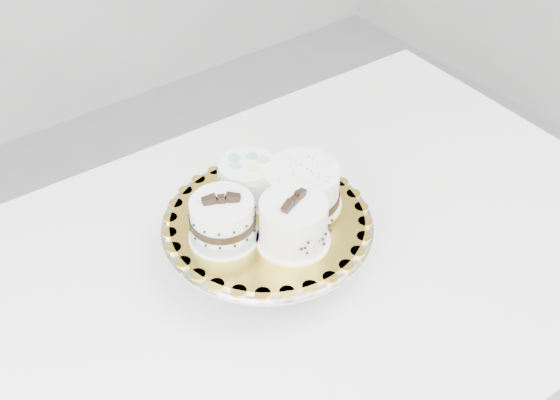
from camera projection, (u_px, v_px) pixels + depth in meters
table at (299, 283)px, 1.25m from camera, size 1.31×0.90×0.75m
cake_stand at (268, 234)px, 1.15m from camera, size 0.34×0.34×0.09m
cake_board at (267, 220)px, 1.13m from camera, size 0.32×0.32×0.00m
cake_swirl at (293, 223)px, 1.07m from camera, size 0.13×0.13×0.09m
cake_banded at (223, 221)px, 1.08m from camera, size 0.13×0.13×0.09m
cake_dots at (248, 179)px, 1.15m from camera, size 0.11×0.11×0.07m
cake_ribbon at (302, 188)px, 1.14m from camera, size 0.16×0.16×0.07m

